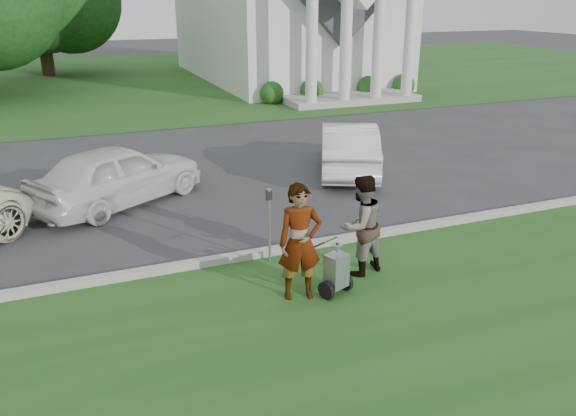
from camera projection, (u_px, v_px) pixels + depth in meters
ground at (286, 267)px, 10.13m from camera, size 120.00×120.00×0.00m
grass_strip at (367, 360)px, 7.52m from camera, size 80.00×7.00×0.01m
church_lawn at (121, 78)px, 33.61m from camera, size 80.00×30.00×0.01m
curb at (275, 251)px, 10.58m from camera, size 80.00×0.18×0.15m
striping_cart at (336, 271)px, 9.05m from camera, size 0.77×1.12×0.97m
person_left at (300, 243)px, 8.78m from camera, size 0.77×0.58×1.91m
person_right at (361, 226)px, 9.60m from camera, size 1.02×0.88×1.78m
parking_meter_near at (269, 217)px, 10.02m from camera, size 0.10×0.09×1.41m
car_b at (118, 175)px, 12.99m from camera, size 4.43×3.64×1.42m
car_d at (348, 147)px, 15.43m from camera, size 3.09×4.43×1.39m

